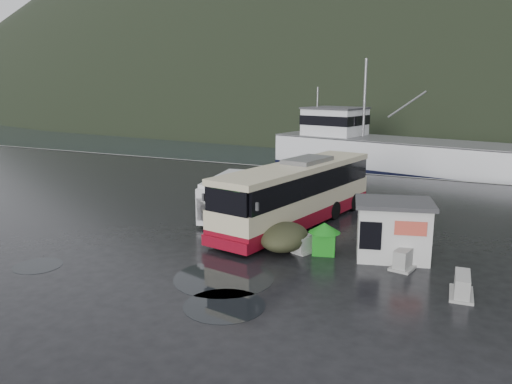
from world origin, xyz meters
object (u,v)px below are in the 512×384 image
at_px(waste_bin_left, 324,253).
at_px(jersey_barrier_c, 461,296).
at_px(coach_bus, 297,224).
at_px(dome_tent, 284,249).
at_px(ticket_kiosk, 391,258).
at_px(jersey_barrier_b, 405,267).
at_px(fishing_trawler, 392,161).
at_px(white_van, 230,217).
at_px(waste_bin_right, 387,250).
at_px(jersey_barrier_a, 307,251).

distance_m(waste_bin_left, jersey_barrier_c, 6.33).
relative_size(coach_bus, dome_tent, 4.11).
relative_size(ticket_kiosk, jersey_barrier_b, 1.92).
height_order(coach_bus, fishing_trawler, fishing_trawler).
height_order(white_van, waste_bin_right, white_van).
xyz_separation_m(waste_bin_left, jersey_barrier_b, (3.60, -0.17, 0.00)).
bearing_deg(ticket_kiosk, jersey_barrier_a, 176.99).
distance_m(jersey_barrier_a, jersey_barrier_c, 7.06).
bearing_deg(dome_tent, white_van, 141.77).
bearing_deg(jersey_barrier_a, waste_bin_left, 2.50).
xyz_separation_m(white_van, jersey_barrier_a, (6.07, -3.74, 0.00)).
bearing_deg(white_van, jersey_barrier_b, -30.34).
xyz_separation_m(white_van, jersey_barrier_c, (12.77, -5.95, 0.00)).
bearing_deg(fishing_trawler, dome_tent, -76.05).
bearing_deg(ticket_kiosk, waste_bin_left, 179.55).
distance_m(waste_bin_right, ticket_kiosk, 1.07).
xyz_separation_m(white_van, dome_tent, (5.02, -3.95, 0.00)).
bearing_deg(jersey_barrier_c, coach_bus, 144.40).
xyz_separation_m(jersey_barrier_b, jersey_barrier_c, (2.32, -2.08, 0.00)).
distance_m(dome_tent, ticket_kiosk, 4.79).
bearing_deg(jersey_barrier_c, jersey_barrier_b, 138.17).
bearing_deg(jersey_barrier_b, waste_bin_right, 120.34).
bearing_deg(jersey_barrier_a, dome_tent, -168.43).
relative_size(coach_bus, jersey_barrier_a, 8.52).
bearing_deg(jersey_barrier_a, jersey_barrier_c, -18.29).
relative_size(jersey_barrier_a, fishing_trawler, 0.05).
relative_size(waste_bin_right, jersey_barrier_b, 0.78).
distance_m(ticket_kiosk, jersey_barrier_b, 1.19).
xyz_separation_m(waste_bin_left, waste_bin_right, (2.47, 1.76, 0.00)).
height_order(coach_bus, jersey_barrier_c, coach_bus).
bearing_deg(jersey_barrier_a, jersey_barrier_b, -1.81).
bearing_deg(ticket_kiosk, fishing_trawler, 85.45).
bearing_deg(white_van, coach_bus, -5.12).
bearing_deg(jersey_barrier_a, white_van, 148.37).
bearing_deg(fishing_trawler, white_van, -86.81).
distance_m(white_van, waste_bin_right, 9.52).
xyz_separation_m(ticket_kiosk, jersey_barrier_c, (3.07, -3.00, 0.00)).
bearing_deg(ticket_kiosk, jersey_barrier_c, -59.59).
height_order(coach_bus, jersey_barrier_b, coach_bus).
relative_size(coach_bus, fishing_trawler, 0.43).
distance_m(jersey_barrier_a, fishing_trawler, 29.77).
distance_m(waste_bin_left, dome_tent, 1.85).
relative_size(white_van, fishing_trawler, 0.20).
bearing_deg(waste_bin_right, waste_bin_left, -144.58).
height_order(ticket_kiosk, jersey_barrier_c, ticket_kiosk).
bearing_deg(fishing_trawler, waste_bin_right, -67.23).
bearing_deg(waste_bin_right, white_van, 168.20).
height_order(white_van, jersey_barrier_a, white_van).
height_order(waste_bin_left, jersey_barrier_c, waste_bin_left).
bearing_deg(waste_bin_left, ticket_kiosk, 14.77).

